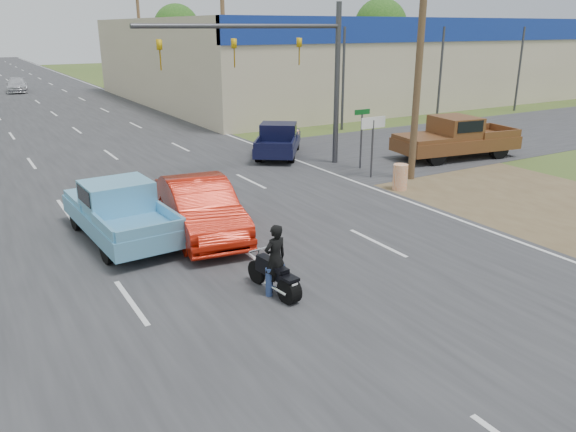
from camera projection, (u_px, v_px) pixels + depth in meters
main_road at (54, 114)px, 40.54m from camera, size 15.00×180.00×0.02m
cross_road at (149, 182)px, 22.66m from camera, size 120.00×10.00×0.02m
dirt_verge at (494, 191)px, 21.52m from camera, size 8.00×18.00×0.01m
big_box_store at (395, 56)px, 55.01m from camera, size 50.00×28.10×6.60m
utility_pole_1 at (420, 45)px, 21.53m from camera, size 2.00×0.28×10.00m
utility_pole_2 at (223, 38)px, 36.16m from camera, size 2.00×0.28×10.00m
utility_pole_3 at (140, 35)px, 50.79m from camera, size 2.00×0.28×10.00m
tree_3 at (380, 26)px, 89.73m from camera, size 8.40×8.40×10.40m
tree_5 at (177, 27)px, 97.97m from camera, size 7.98×7.98×9.88m
barrel_0 at (400, 177)px, 21.52m from camera, size 0.56×0.56×1.00m
barrel_1 at (294, 140)px, 28.63m from camera, size 0.56×0.56×1.00m
lane_sign at (373, 132)px, 22.80m from camera, size 1.20×0.08×2.52m
street_name_sign at (361, 133)px, 24.40m from camera, size 0.80×0.08×2.61m
signal_mast at (285, 57)px, 23.15m from camera, size 9.12×0.40×7.00m
red_convertible at (201, 209)px, 16.69m from camera, size 2.47×5.30×1.68m
motorcycle at (276, 278)px, 13.03m from camera, size 0.61×1.90×0.96m
rider at (275, 262)px, 12.93m from camera, size 0.64×0.46×1.64m
blue_pickup at (118, 210)px, 16.47m from camera, size 2.30×5.35×1.74m
navy_pickup at (279, 139)px, 27.26m from camera, size 4.27×4.90×1.57m
brown_pickup at (454, 137)px, 26.60m from camera, size 6.24×3.14×1.98m
distant_car_silver at (17, 85)px, 53.83m from camera, size 2.35×4.68×1.30m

